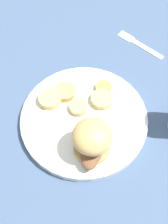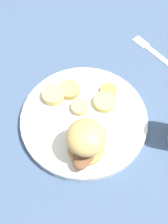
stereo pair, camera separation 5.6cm
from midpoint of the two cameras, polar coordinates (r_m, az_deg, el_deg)
The scene contains 9 objects.
ground_plane at distance 0.77m, azimuth 2.09°, elevation -1.89°, with size 4.00×4.00×0.00m, color #3D5170.
dinner_plate at distance 0.76m, azimuth 2.12°, elevation -1.46°, with size 0.31×0.31×0.02m.
sandwich at distance 0.67m, azimuth 2.71°, elevation -5.48°, with size 0.12×0.09×0.09m.
potato_round_0 at distance 0.78m, azimuth -0.65°, elevation 3.98°, with size 0.05×0.05×0.02m, color tan.
potato_round_1 at distance 0.79m, azimuth 6.54°, elevation 3.80°, with size 0.04×0.04×0.01m, color #BC8942.
potato_round_2 at distance 0.77m, azimuth -3.56°, elevation 3.02°, with size 0.06×0.06×0.02m, color #DBB766.
potato_round_3 at distance 0.75m, azimuth 1.39°, elevation 0.78°, with size 0.04×0.04×0.01m, color #DBB766.
potato_round_4 at distance 0.76m, azimuth 5.91°, elevation 1.74°, with size 0.06×0.06×0.01m, color #DBB766.
fork at distance 0.92m, azimuth 14.34°, elevation 10.55°, with size 0.08×0.14×0.00m.
Camera 2 is at (0.33, 0.15, 0.67)m, focal length 50.00 mm.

